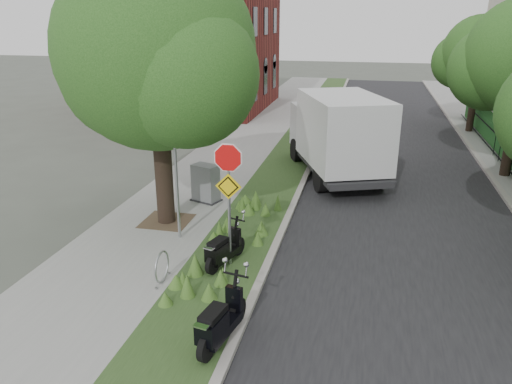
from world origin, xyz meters
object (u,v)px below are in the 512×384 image
at_px(sign_assembly, 228,180).
at_px(utility_cabinet, 206,184).
at_px(scooter_far, 218,327).
at_px(scooter_near, 222,253).
at_px(box_truck, 338,131).

distance_m(sign_assembly, utility_cabinet, 4.88).
bearing_deg(sign_assembly, scooter_far, -78.24).
bearing_deg(utility_cabinet, scooter_far, -70.15).
distance_m(scooter_near, utility_cabinet, 4.72).
distance_m(sign_assembly, scooter_near, 1.84).
distance_m(scooter_near, scooter_far, 3.12).
bearing_deg(scooter_near, utility_cabinet, 112.90).
height_order(scooter_near, scooter_far, scooter_far).
bearing_deg(sign_assembly, utility_cabinet, 115.58).
height_order(scooter_far, box_truck, box_truck).
height_order(scooter_near, utility_cabinet, utility_cabinet).
xyz_separation_m(scooter_near, box_truck, (2.15, 8.33, 1.30)).
bearing_deg(sign_assembly, box_truck, 76.20).
relative_size(scooter_near, scooter_far, 0.89).
height_order(sign_assembly, scooter_far, sign_assembly).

